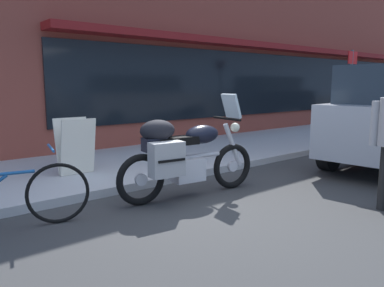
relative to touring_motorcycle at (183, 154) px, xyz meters
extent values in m
plane|color=#383838|center=(-0.05, -0.40, -0.61)|extent=(80.00, 80.00, 0.00)
cube|color=brown|center=(7.57, 3.89, 2.60)|extent=(23.25, 0.35, 6.42)
cube|color=black|center=(7.57, 3.69, 0.94)|extent=(16.27, 0.06, 1.80)
cube|color=maroon|center=(7.57, 3.47, 2.04)|extent=(16.27, 0.60, 0.16)
cube|color=#B6B6B6|center=(8.95, 2.21, -0.55)|extent=(30.00, 3.01, 0.12)
torus|color=black|center=(0.87, -0.07, -0.28)|extent=(0.68, 0.17, 0.68)
cylinder|color=silver|center=(0.87, -0.07, -0.28)|extent=(0.17, 0.08, 0.16)
torus|color=black|center=(-0.61, 0.11, -0.28)|extent=(0.68, 0.17, 0.68)
cylinder|color=silver|center=(-0.61, 0.11, -0.28)|extent=(0.17, 0.08, 0.16)
cube|color=silver|center=(0.08, 0.02, -0.23)|extent=(0.47, 0.35, 0.32)
cylinder|color=silver|center=(0.13, 0.02, -0.06)|extent=(0.97, 0.18, 0.06)
ellipsoid|color=black|center=(0.33, -0.01, 0.24)|extent=(0.55, 0.34, 0.26)
cube|color=black|center=(-0.09, 0.04, 0.18)|extent=(0.62, 0.31, 0.11)
cube|color=black|center=(-0.42, 0.08, 0.16)|extent=(0.30, 0.25, 0.18)
cylinder|color=silver|center=(0.87, -0.07, 0.04)|extent=(0.35, 0.11, 0.67)
cylinder|color=black|center=(0.75, -0.06, 0.44)|extent=(0.11, 0.62, 0.04)
cube|color=silver|center=(0.83, -0.07, 0.62)|extent=(0.19, 0.34, 0.35)
sphere|color=#EAEACC|center=(0.91, -0.08, 0.30)|extent=(0.14, 0.14, 0.14)
cube|color=#A5A5A5|center=(-0.40, -0.16, 0.00)|extent=(0.46, 0.25, 0.44)
cube|color=black|center=(-0.40, -0.27, 0.00)|extent=(0.37, 0.06, 0.03)
ellipsoid|color=black|center=(-0.37, 0.08, 0.34)|extent=(0.52, 0.38, 0.28)
torus|color=black|center=(-1.67, 0.15, -0.27)|extent=(0.68, 0.19, 0.69)
cylinder|color=#1E5999|center=(-2.16, 0.26, 0.01)|extent=(0.55, 0.16, 0.04)
cylinder|color=#1E5999|center=(-1.72, 0.16, 0.25)|extent=(0.13, 0.47, 0.03)
cylinder|color=black|center=(3.07, -0.37, -0.28)|extent=(0.68, 0.29, 0.66)
cylinder|color=#9E9EA3|center=(1.52, -1.84, 0.47)|extent=(0.10, 0.10, 0.54)
cube|color=silver|center=(-0.76, 1.72, -0.04)|extent=(0.55, 0.19, 0.89)
cube|color=silver|center=(-0.76, 1.94, -0.04)|extent=(0.55, 0.19, 0.89)
cylinder|color=#59595B|center=(6.57, 1.17, 0.66)|extent=(0.07, 0.07, 2.31)
cube|color=red|center=(6.57, 1.15, 1.62)|extent=(0.44, 0.02, 0.32)
camera|label=1|loc=(-3.12, -3.95, 0.94)|focal=35.35mm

